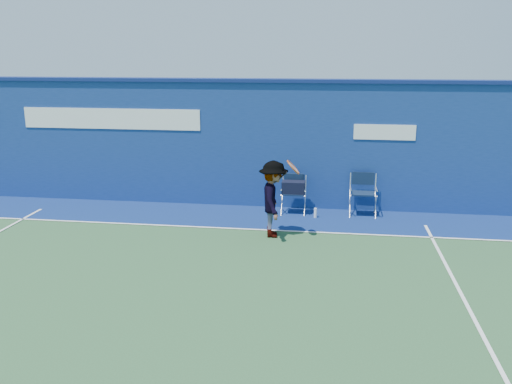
# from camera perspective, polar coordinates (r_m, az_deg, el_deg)

# --- Properties ---
(ground) EXTENTS (80.00, 80.00, 0.00)m
(ground) POSITION_cam_1_polar(r_m,az_deg,el_deg) (8.87, -8.55, -10.29)
(ground) COLOR #2C532F
(ground) RESTS_ON ground
(stadium_wall) EXTENTS (24.00, 0.50, 3.08)m
(stadium_wall) POSITION_cam_1_polar(r_m,az_deg,el_deg) (13.29, -2.51, 5.25)
(stadium_wall) COLOR navy
(stadium_wall) RESTS_ON ground
(out_of_bounds_strip) EXTENTS (24.00, 1.80, 0.01)m
(out_of_bounds_strip) POSITION_cam_1_polar(r_m,az_deg,el_deg) (12.59, -3.32, -2.53)
(out_of_bounds_strip) COLOR navy
(out_of_bounds_strip) RESTS_ON ground
(court_lines) EXTENTS (24.00, 12.00, 0.01)m
(court_lines) POSITION_cam_1_polar(r_m,az_deg,el_deg) (9.39, -7.52, -8.72)
(court_lines) COLOR white
(court_lines) RESTS_ON out_of_bounds_strip
(directors_chair_left) EXTENTS (0.54, 0.50, 0.91)m
(directors_chair_left) POSITION_cam_1_polar(r_m,az_deg,el_deg) (12.71, 3.97, -0.57)
(directors_chair_left) COLOR silver
(directors_chair_left) RESTS_ON ground
(directors_chair_right) EXTENTS (0.58, 0.52, 0.98)m
(directors_chair_right) POSITION_cam_1_polar(r_m,az_deg,el_deg) (12.79, 11.16, -1.10)
(directors_chair_right) COLOR silver
(directors_chair_right) RESTS_ON ground
(water_bottle) EXTENTS (0.07, 0.07, 0.23)m
(water_bottle) POSITION_cam_1_polar(r_m,az_deg,el_deg) (12.49, 6.27, -2.21)
(water_bottle) COLOR white
(water_bottle) RESTS_ON ground
(tennis_player) EXTENTS (0.91, 1.09, 1.64)m
(tennis_player) POSITION_cam_1_polar(r_m,az_deg,el_deg) (11.03, 1.85, -0.73)
(tennis_player) COLOR #EA4738
(tennis_player) RESTS_ON ground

